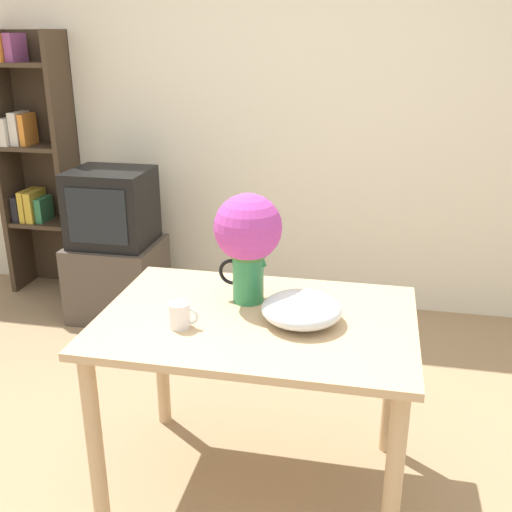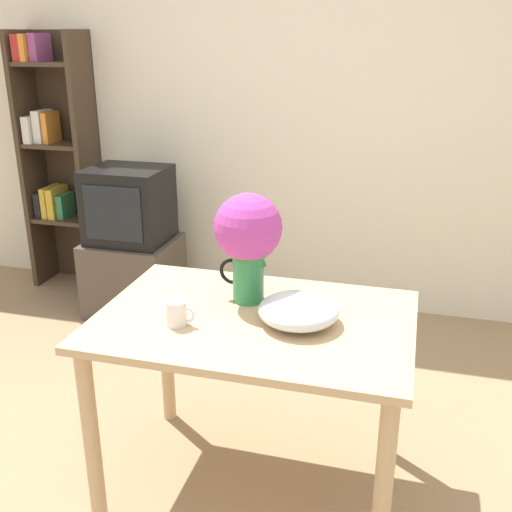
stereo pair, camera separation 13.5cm
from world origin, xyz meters
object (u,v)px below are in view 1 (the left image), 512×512
white_bowl (302,309)px  tv_set (112,207)px  coffee_mug (180,315)px  flower_vase (248,236)px

white_bowl → tv_set: bearing=134.5°
coffee_mug → tv_set: size_ratio=0.23×
flower_vase → coffee_mug: bearing=-124.5°
flower_vase → white_bowl: size_ratio=1.47×
coffee_mug → white_bowl: bearing=17.1°
white_bowl → tv_set: tv_set is taller
coffee_mug → white_bowl: (0.42, 0.13, 0.00)m
white_bowl → coffee_mug: bearing=-162.9°
flower_vase → white_bowl: bearing=-32.2°
tv_set → white_bowl: bearing=-45.5°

